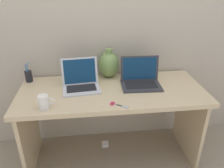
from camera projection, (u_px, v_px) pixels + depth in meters
ground_plane at (112, 155)px, 2.20m from camera, size 6.00×6.00×0.00m
back_wall at (107, 26)px, 2.00m from camera, size 4.40×0.04×2.40m
desk at (112, 105)px, 1.94m from camera, size 1.57×0.66×0.74m
laptop_left at (81, 80)px, 1.88m from camera, size 0.33×0.27×0.25m
laptop_right at (140, 78)px, 1.94m from camera, size 0.34×0.25×0.24m
green_vase at (109, 64)px, 2.06m from camera, size 0.19×0.19×0.27m
coffee_mug at (44, 102)px, 1.58m from camera, size 0.12×0.08×0.11m
pen_cup at (29, 76)px, 1.99m from camera, size 0.06×0.06×0.18m
scissors at (116, 104)px, 1.65m from camera, size 0.14×0.11×0.01m
power_brick at (105, 144)px, 2.33m from camera, size 0.07×0.07×0.03m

